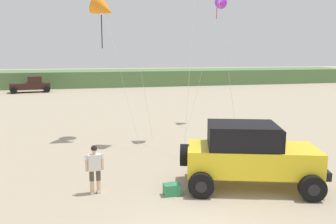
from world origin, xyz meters
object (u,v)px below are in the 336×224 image
object	(u,v)px
person_watching	(95,167)
distant_pickup	(31,85)
cooler_box	(172,190)
kite_green_box	(104,9)
kite_orange_streamer	(219,3)
jeep	(250,154)

from	to	relation	value
person_watching	distant_pickup	distance (m)	34.02
cooler_box	distant_pickup	xyz separation A→B (m)	(-9.22, 34.07, 0.75)
person_watching	kite_green_box	bearing A→B (deg)	83.15
cooler_box	distant_pickup	bearing A→B (deg)	104.75
distant_pickup	kite_orange_streamer	distance (m)	28.44
distant_pickup	kite_orange_streamer	size ratio (longest dim) A/B	0.58
person_watching	distant_pickup	xyz separation A→B (m)	(-6.76, 33.35, 0.00)
distant_pickup	kite_green_box	bearing A→B (deg)	-73.72
cooler_box	kite_green_box	distance (m)	10.52
kite_orange_streamer	cooler_box	bearing A→B (deg)	-118.17
person_watching	jeep	bearing A→B (deg)	-7.31
jeep	person_watching	xyz separation A→B (m)	(-5.24, 0.67, -0.26)
cooler_box	distant_pickup	distance (m)	35.30
jeep	cooler_box	size ratio (longest dim) A/B	8.95
person_watching	cooler_box	xyz separation A→B (m)	(2.46, -0.72, -0.75)
cooler_box	person_watching	bearing A→B (deg)	163.24
person_watching	kite_green_box	distance (m)	9.40
person_watching	cooler_box	world-z (taller)	person_watching
person_watching	kite_orange_streamer	bearing A→B (deg)	50.87
cooler_box	jeep	bearing A→B (deg)	0.65
person_watching	cooler_box	size ratio (longest dim) A/B	2.98
cooler_box	kite_orange_streamer	distance (m)	14.60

